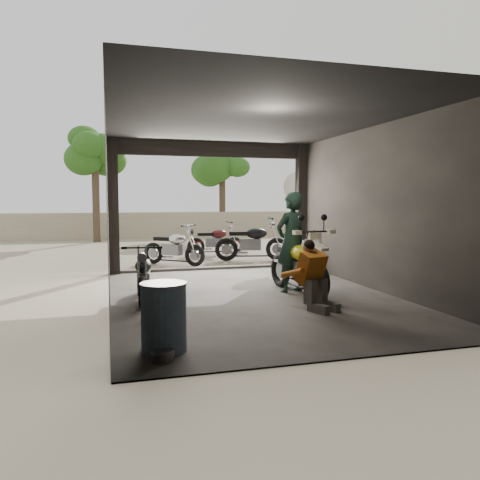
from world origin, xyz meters
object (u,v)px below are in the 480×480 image
left_bike (144,273)px  outside_bike_b (215,238)px  helmet (301,246)px  oil_drum (164,318)px  outside_bike_a (174,245)px  outside_bike_c (252,239)px  rider (291,243)px  main_bike (298,261)px  mechanic (316,277)px  stool (299,255)px  sign_post (298,201)px

left_bike → outside_bike_b: 6.88m
helmet → oil_drum: size_ratio=0.39×
outside_bike_b → oil_drum: (-2.68, -9.23, -0.13)m
outside_bike_b → helmet: bearing=-163.3°
outside_bike_a → outside_bike_c: 2.35m
left_bike → rider: bearing=6.8°
main_bike → helmet: main_bike is taller
outside_bike_a → mechanic: bearing=-125.9°
stool → oil_drum: (-3.90, -5.22, -0.03)m
left_bike → oil_drum: left_bike is taller
oil_drum → outside_bike_a: bearing=81.6°
outside_bike_b → oil_drum: bearing=163.1°
mechanic → oil_drum: bearing=-171.1°
main_bike → left_bike: main_bike is taller
outside_bike_c → rider: rider is taller
main_bike → outside_bike_c: size_ratio=1.01×
outside_bike_a → oil_drum: outside_bike_a is taller
outside_bike_b → oil_drum: size_ratio=1.96×
left_bike → oil_drum: size_ratio=1.83×
stool → mechanic: bearing=-109.1°
rider → helmet: size_ratio=6.00×
main_bike → mechanic: 1.37m
sign_post → main_bike: bearing=-131.1°
helmet → sign_post: (0.62, 1.74, 1.10)m
helmet → outside_bike_a: bearing=124.6°
rider → sign_post: (1.81, 4.03, 0.79)m
outside_bike_a → sign_post: size_ratio=0.65×
outside_bike_a → helmet: size_ratio=5.18×
main_bike → outside_bike_b: main_bike is taller
outside_bike_c → rider: 4.74m
outside_bike_c → mechanic: (-0.83, -6.19, -0.09)m
oil_drum → outside_bike_c: bearing=65.9°
outside_bike_c → main_bike: bearing=-175.9°
outside_bike_b → rider: size_ratio=0.83×
left_bike → mechanic: 3.00m
main_bike → rider: size_ratio=0.98×
helmet → sign_post: 2.15m
main_bike → left_bike: (-2.84, 0.15, -0.12)m
mechanic → outside_bike_a: bearing=84.4°
left_bike → outside_bike_c: size_ratio=0.80×
rider → stool: (1.15, 2.31, -0.53)m
rider → mechanic: bearing=63.4°
left_bike → outside_bike_a: (1.11, 4.39, 0.06)m
left_bike → mechanic: bearing=-23.4°
left_bike → outside_bike_b: size_ratio=0.94×
left_bike → rider: size_ratio=0.78×
stool → oil_drum: 6.52m
main_bike → helmet: bearing=59.0°
main_bike → outside_bike_b: 6.48m
helmet → sign_post: size_ratio=0.12×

